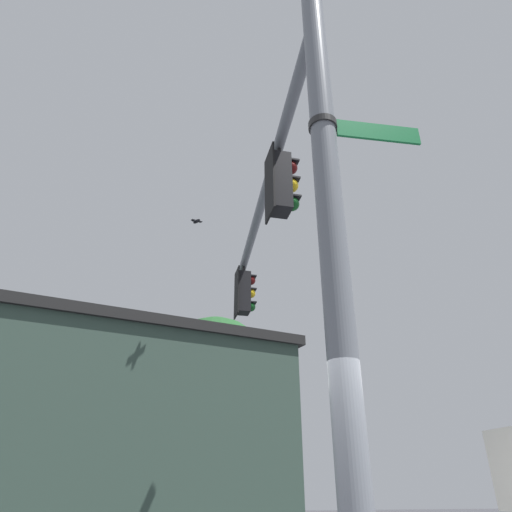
% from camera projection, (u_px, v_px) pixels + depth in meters
% --- Properties ---
extents(signal_pole, '(0.27, 0.27, 7.27)m').
position_uv_depth(signal_pole, '(333.00, 240.00, 4.26)').
color(signal_pole, slate).
rests_on(signal_pole, ground).
extents(mast_arm, '(7.47, 0.70, 0.18)m').
position_uv_depth(mast_arm, '(264.00, 197.00, 8.93)').
color(mast_arm, slate).
extents(traffic_light_nearest_pole, '(0.54, 0.49, 1.31)m').
position_uv_depth(traffic_light_nearest_pole, '(281.00, 184.00, 7.22)').
color(traffic_light_nearest_pole, black).
extents(traffic_light_mid_inner, '(0.54, 0.49, 1.31)m').
position_uv_depth(traffic_light_mid_inner, '(244.00, 293.00, 11.20)').
color(traffic_light_mid_inner, black).
extents(street_name_sign, '(0.31, 1.25, 0.22)m').
position_uv_depth(street_name_sign, '(349.00, 129.00, 4.94)').
color(street_name_sign, '#147238').
extents(bird_flying, '(0.29, 0.35, 0.11)m').
position_uv_depth(bird_flying, '(197.00, 221.00, 12.92)').
color(bird_flying, black).
extents(storefront_building, '(9.28, 11.53, 5.87)m').
position_uv_depth(storefront_building, '(104.00, 438.00, 13.65)').
color(storefront_building, '#33473D').
rests_on(storefront_building, ground).
extents(tree_by_storefront, '(3.82, 3.82, 6.87)m').
position_uv_depth(tree_by_storefront, '(214.00, 375.00, 15.08)').
color(tree_by_storefront, '#4C3823').
rests_on(tree_by_storefront, ground).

